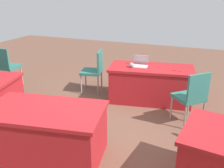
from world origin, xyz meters
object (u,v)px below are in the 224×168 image
Objects in this scene: chair_tucked_left at (192,95)px; yarn_ball at (131,65)px; chair_tucked_right at (6,65)px; laptop_silver at (140,64)px; table_foreground at (150,84)px; table_mid_left at (46,133)px; scissors_red at (177,71)px; chair_near_front at (94,69)px.

chair_tucked_left is 1.36m from yarn_ball.
laptop_silver is at bearing 4.84° from chair_tucked_right.
table_foreground is at bearing -156.06° from yarn_ball.
table_mid_left is 1.78× the size of chair_tucked_left.
chair_tucked_left is at bearing 141.94° from laptop_silver.
scissors_red is (-1.40, -2.27, 0.36)m from table_mid_left.
scissors_red is at bearing 73.87° from chair_tucked_left.
laptop_silver is at bearing -171.50° from scissors_red.
scissors_red reaches higher than table_mid_left.
chair_tucked_right reaches higher than chair_near_front.
scissors_red is (0.34, -0.64, 0.19)m from chair_tucked_left.
chair_tucked_right is 9.94× the size of yarn_ball.
chair_tucked_left is 5.25× the size of scissors_red.
laptop_silver is at bearing -130.32° from yarn_ball.
table_mid_left is 4.90× the size of laptop_silver.
table_foreground is at bearing -174.28° from scissors_red.
chair_tucked_right is (4.16, -0.22, 0.01)m from chair_tucked_left.
laptop_silver is (1.09, -0.69, 0.22)m from chair_tucked_left.
yarn_ball is at bearing -160.86° from scissors_red.
chair_near_front reaches higher than table_foreground.
chair_tucked_right is 5.32× the size of scissors_red.
chair_near_front is at bearing -169.95° from scissors_red.
chair_tucked_right is 3.11m from laptop_silver.
laptop_silver is (-3.07, -0.47, 0.21)m from chair_tucked_right.
chair_near_front reaches higher than table_mid_left.
laptop_silver is (-1.03, 0.02, 0.22)m from chair_near_front.
table_foreground is at bearing 4.37° from chair_tucked_right.
yarn_ball is (-2.93, -0.32, 0.22)m from chair_tucked_right.
table_mid_left is 3.05m from chair_tucked_right.
table_foreground is 2.49m from table_mid_left.
scissors_red is at bearing -173.23° from yarn_ball.
chair_tucked_left is 2.75× the size of laptop_silver.
chair_tucked_right reaches higher than yarn_ball.
scissors_red is at bearing 170.56° from laptop_silver.
scissors_red reaches higher than table_foreground.
chair_tucked_right reaches higher than table_mid_left.
scissors_red is (-0.88, -0.10, -0.04)m from yarn_ball.
table_mid_left is 2.39m from chair_tucked_left.
yarn_ball is at bearing 2.26° from chair_tucked_right.
laptop_silver reaches higher than yarn_ball.
chair_near_front is 9.81× the size of yarn_ball.
chair_tucked_left reaches higher than table_mid_left.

